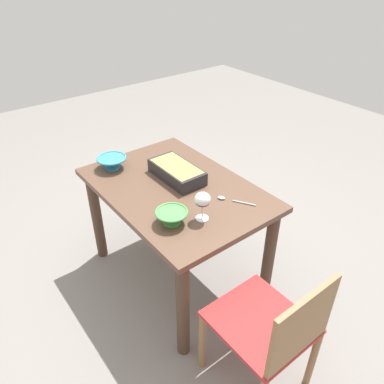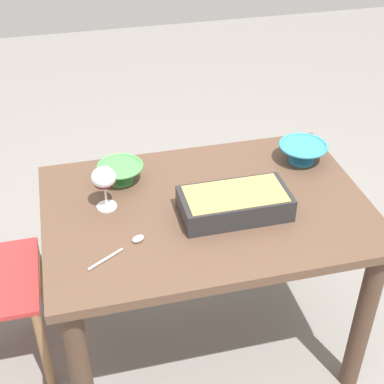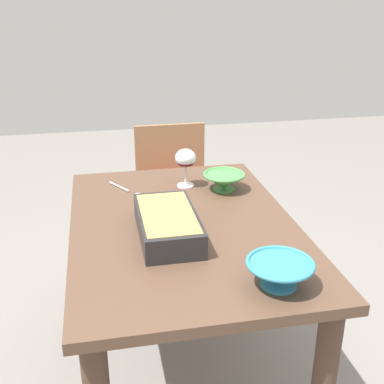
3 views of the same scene
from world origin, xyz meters
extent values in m
plane|color=gray|center=(0.00, 0.00, 0.00)|extent=(8.00, 8.00, 0.00)
cube|color=brown|center=(0.00, 0.00, 0.72)|extent=(1.16, 0.80, 0.04)
cylinder|color=#493427|center=(-0.51, -0.33, 0.35)|extent=(0.07, 0.07, 0.70)
cylinder|color=#493427|center=(0.51, -0.33, 0.35)|extent=(0.07, 0.07, 0.70)
cylinder|color=#493427|center=(-0.51, 0.33, 0.35)|extent=(0.07, 0.07, 0.70)
cylinder|color=#493427|center=(0.51, 0.33, 0.35)|extent=(0.07, 0.07, 0.70)
cube|color=#B22D2D|center=(0.86, -0.12, 0.43)|extent=(0.46, 0.42, 0.02)
cube|color=olive|center=(1.07, -0.12, 0.63)|extent=(0.02, 0.40, 0.37)
cylinder|color=olive|center=(0.65, 0.07, 0.21)|extent=(0.04, 0.04, 0.42)
cylinder|color=olive|center=(0.65, -0.31, 0.21)|extent=(0.04, 0.04, 0.42)
cylinder|color=olive|center=(1.07, 0.07, 0.21)|extent=(0.04, 0.04, 0.42)
cylinder|color=white|center=(0.35, -0.07, 0.74)|extent=(0.07, 0.07, 0.01)
cylinder|color=white|center=(0.35, -0.07, 0.78)|extent=(0.01, 0.01, 0.08)
ellipsoid|color=white|center=(0.35, -0.07, 0.86)|extent=(0.09, 0.09, 0.07)
ellipsoid|color=#4C0A19|center=(0.35, -0.07, 0.84)|extent=(0.08, 0.08, 0.03)
cube|color=#262628|center=(-0.08, 0.07, 0.78)|extent=(0.38, 0.19, 0.08)
cube|color=tan|center=(-0.08, 0.07, 0.81)|extent=(0.34, 0.17, 0.02)
cylinder|color=#4C994C|center=(0.28, -0.22, 0.74)|extent=(0.09, 0.09, 0.01)
cone|color=#4C994C|center=(0.28, -0.22, 0.77)|extent=(0.17, 0.17, 0.06)
torus|color=#4C994C|center=(0.28, -0.22, 0.80)|extent=(0.17, 0.17, 0.01)
cylinder|color=teal|center=(-0.44, -0.19, 0.74)|extent=(0.10, 0.10, 0.01)
cone|color=teal|center=(-0.44, -0.19, 0.77)|extent=(0.18, 0.18, 0.06)
torus|color=teal|center=(-0.44, -0.19, 0.81)|extent=(0.19, 0.19, 0.01)
cylinder|color=silver|center=(0.38, 0.20, 0.74)|extent=(0.12, 0.08, 0.01)
ellipsoid|color=silver|center=(0.27, 0.13, 0.74)|extent=(0.05, 0.05, 0.01)
camera|label=1|loc=(1.58, -1.10, 1.96)|focal=35.14mm
camera|label=2|loc=(0.43, 1.54, 1.94)|focal=52.55mm
camera|label=3|loc=(-1.54, 0.28, 1.51)|focal=45.69mm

